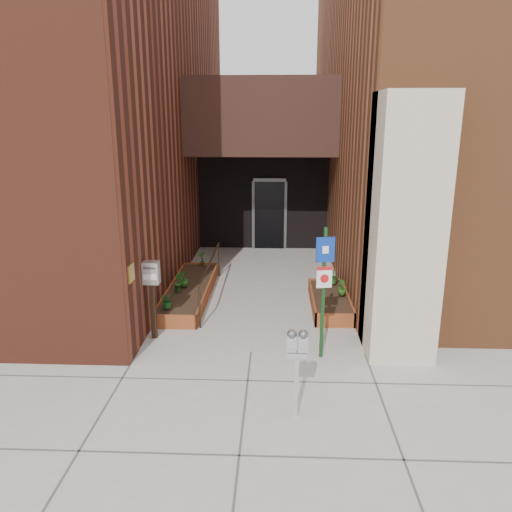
# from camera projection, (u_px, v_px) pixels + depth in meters

# --- Properties ---
(ground) EXTENTS (80.00, 80.00, 0.00)m
(ground) POSITION_uv_depth(u_px,v_px,m) (251.00, 352.00, 8.80)
(ground) COLOR #9E9991
(ground) RESTS_ON ground
(architecture) EXTENTS (20.00, 14.60, 10.00)m
(architecture) POSITION_uv_depth(u_px,v_px,m) (257.00, 81.00, 14.10)
(architecture) COLOR maroon
(architecture) RESTS_ON ground
(planter_left) EXTENTS (0.90, 3.60, 0.30)m
(planter_left) POSITION_uv_depth(u_px,v_px,m) (190.00, 292.00, 11.43)
(planter_left) COLOR brown
(planter_left) RESTS_ON ground
(planter_right) EXTENTS (0.80, 2.20, 0.30)m
(planter_right) POSITION_uv_depth(u_px,v_px,m) (330.00, 302.00, 10.82)
(planter_right) COLOR brown
(planter_right) RESTS_ON ground
(handrail) EXTENTS (0.04, 3.34, 0.90)m
(handrail) POSITION_uv_depth(u_px,v_px,m) (210.00, 267.00, 11.19)
(handrail) COLOR black
(handrail) RESTS_ON ground
(parking_meter) EXTENTS (0.29, 0.13, 1.29)m
(parking_meter) POSITION_uv_depth(u_px,v_px,m) (297.00, 350.00, 6.67)
(parking_meter) COLOR #B7B7BA
(parking_meter) RESTS_ON ground
(sign_post) EXTENTS (0.31, 0.10, 2.29)m
(sign_post) POSITION_uv_depth(u_px,v_px,m) (324.00, 280.00, 8.24)
(sign_post) COLOR #143817
(sign_post) RESTS_ON ground
(payment_dropbox) EXTENTS (0.30, 0.23, 1.49)m
(payment_dropbox) POSITION_uv_depth(u_px,v_px,m) (152.00, 283.00, 9.09)
(payment_dropbox) COLOR black
(payment_dropbox) RESTS_ON ground
(shrub_left_a) EXTENTS (0.41, 0.41, 0.32)m
(shrub_left_a) POSITION_uv_depth(u_px,v_px,m) (167.00, 300.00, 9.99)
(shrub_left_a) COLOR #1B5F20
(shrub_left_a) RESTS_ON planter_left
(shrub_left_b) EXTENTS (0.27, 0.27, 0.38)m
(shrub_left_b) POSITION_uv_depth(u_px,v_px,m) (178.00, 282.00, 10.98)
(shrub_left_b) COLOR #205217
(shrub_left_b) RESTS_ON planter_left
(shrub_left_c) EXTENTS (0.25, 0.25, 0.36)m
(shrub_left_c) POSITION_uv_depth(u_px,v_px,m) (184.00, 278.00, 11.27)
(shrub_left_c) COLOR #27601B
(shrub_left_c) RESTS_ON planter_left
(shrub_left_d) EXTENTS (0.27, 0.27, 0.36)m
(shrub_left_d) POSITION_uv_depth(u_px,v_px,m) (202.00, 258.00, 12.87)
(shrub_left_d) COLOR #225919
(shrub_left_d) RESTS_ON planter_left
(shrub_right_a) EXTENTS (0.27, 0.27, 0.34)m
(shrub_right_a) POSITION_uv_depth(u_px,v_px,m) (342.00, 287.00, 10.70)
(shrub_right_a) COLOR #255016
(shrub_right_a) RESTS_ON planter_right
(shrub_right_b) EXTENTS (0.19, 0.19, 0.30)m
(shrub_right_b) POSITION_uv_depth(u_px,v_px,m) (341.00, 284.00, 10.96)
(shrub_right_b) COLOR #185619
(shrub_right_b) RESTS_ON planter_right
(shrub_right_c) EXTENTS (0.47, 0.47, 0.37)m
(shrub_right_c) POSITION_uv_depth(u_px,v_px,m) (333.00, 276.00, 11.41)
(shrub_right_c) COLOR #265217
(shrub_right_c) RESTS_ON planter_right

